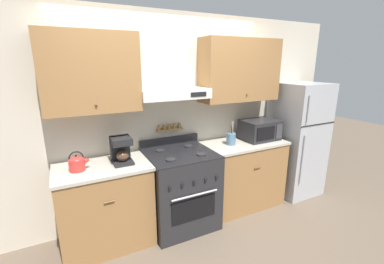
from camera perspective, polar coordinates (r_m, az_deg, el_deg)
The scene contains 10 objects.
ground_plane at distance 3.26m, azimuth -0.23°, elevation -21.96°, with size 16.00×16.00×0.00m, color brown.
wall_back at distance 3.20m, azimuth -4.55°, elevation 6.33°, with size 5.20×0.46×2.55m.
counter_left at distance 3.06m, azimuth -18.61°, elevation -15.09°, with size 0.96×0.65×0.93m.
counter_right at distance 3.71m, azimuth 10.91°, elevation -8.97°, with size 1.12×0.65×0.93m.
stove_range at distance 3.21m, azimuth -2.52°, elevation -12.51°, with size 0.79×0.74×1.05m.
refrigerator at distance 4.20m, azimuth 22.17°, elevation -1.46°, with size 0.67×0.70×1.68m.
tea_kettle at distance 2.79m, azimuth -24.20°, elevation -6.29°, with size 0.20×0.15×0.20m.
coffee_maker at distance 2.84m, azimuth -15.48°, elevation -3.73°, with size 0.20×0.25×0.28m.
microwave at distance 3.67m, azimuth 14.81°, elevation 0.48°, with size 0.49×0.38×0.27m.
utensil_crock at distance 3.37m, azimuth 8.67°, elevation -1.43°, with size 0.12×0.12×0.31m.
Camera 1 is at (-1.16, -2.32, 1.97)m, focal length 24.00 mm.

